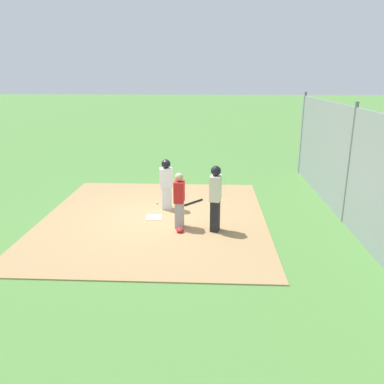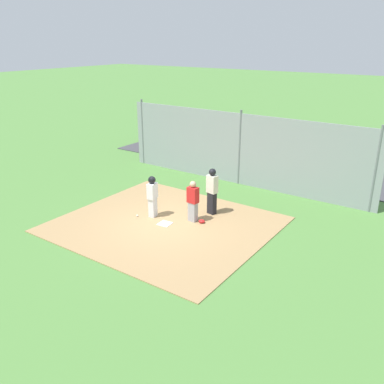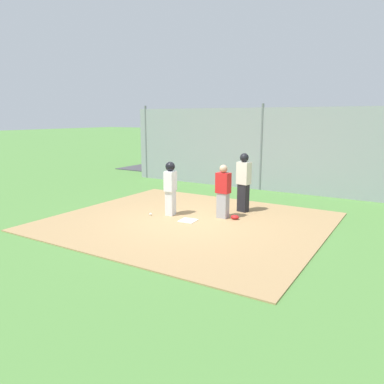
{
  "view_description": "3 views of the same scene",
  "coord_description": "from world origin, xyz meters",
  "px_view_note": "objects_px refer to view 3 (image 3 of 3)",
  "views": [
    {
      "loc": [
        -10.46,
        -1.6,
        4.04
      ],
      "look_at": [
        -0.62,
        -1.13,
        1.02
      ],
      "focal_mm": 36.13,
      "sensor_mm": 36.0,
      "label": 1
    },
    {
      "loc": [
        -8.36,
        10.29,
        6.24
      ],
      "look_at": [
        -0.3,
        -1.26,
        0.92
      ],
      "focal_mm": 38.23,
      "sensor_mm": 36.0,
      "label": 2
    },
    {
      "loc": [
        -5.23,
        8.34,
        2.86
      ],
      "look_at": [
        0.14,
        -0.43,
        0.75
      ],
      "focal_mm": 34.57,
      "sensor_mm": 36.0,
      "label": 3
    }
  ],
  "objects_px": {
    "parked_car_red": "(182,157)",
    "baseball": "(151,214)",
    "umpire": "(244,181)",
    "baseball_bat": "(170,206)",
    "catcher_mask": "(235,217)",
    "home_plate": "(188,220)",
    "catcher": "(223,191)",
    "parked_car_green": "(347,166)",
    "runner": "(170,185)"
  },
  "relations": [
    {
      "from": "parked_car_red",
      "to": "baseball",
      "type": "bearing_deg",
      "value": -62.56
    },
    {
      "from": "umpire",
      "to": "baseball_bat",
      "type": "bearing_deg",
      "value": -62.02
    },
    {
      "from": "umpire",
      "to": "parked_car_red",
      "type": "bearing_deg",
      "value": -125.38
    },
    {
      "from": "catcher_mask",
      "to": "home_plate",
      "type": "bearing_deg",
      "value": 38.92
    },
    {
      "from": "catcher",
      "to": "parked_car_red",
      "type": "xyz_separation_m",
      "value": [
        6.93,
        -8.5,
        -0.2
      ]
    },
    {
      "from": "baseball",
      "to": "parked_car_green",
      "type": "relative_size",
      "value": 0.02
    },
    {
      "from": "runner",
      "to": "catcher_mask",
      "type": "distance_m",
      "value": 2.06
    },
    {
      "from": "umpire",
      "to": "catcher_mask",
      "type": "distance_m",
      "value": 1.28
    },
    {
      "from": "runner",
      "to": "catcher_mask",
      "type": "xyz_separation_m",
      "value": [
        -1.81,
        -0.55,
        -0.82
      ]
    },
    {
      "from": "catcher_mask",
      "to": "baseball",
      "type": "bearing_deg",
      "value": 21.97
    },
    {
      "from": "home_plate",
      "to": "runner",
      "type": "xyz_separation_m",
      "value": [
        0.78,
        -0.28,
        0.87
      ]
    },
    {
      "from": "catcher",
      "to": "parked_car_green",
      "type": "distance_m",
      "value": 9.23
    },
    {
      "from": "baseball",
      "to": "parked_car_red",
      "type": "xyz_separation_m",
      "value": [
        5.02,
        -9.38,
        0.55
      ]
    },
    {
      "from": "umpire",
      "to": "baseball",
      "type": "distance_m",
      "value": 2.93
    },
    {
      "from": "catcher_mask",
      "to": "baseball",
      "type": "relative_size",
      "value": 3.24
    },
    {
      "from": "runner",
      "to": "parked_car_red",
      "type": "relative_size",
      "value": 0.37
    },
    {
      "from": "parked_car_green",
      "to": "parked_car_red",
      "type": "height_order",
      "value": "same"
    },
    {
      "from": "catcher",
      "to": "baseball_bat",
      "type": "bearing_deg",
      "value": -94.96
    },
    {
      "from": "home_plate",
      "to": "parked_car_red",
      "type": "relative_size",
      "value": 0.1
    },
    {
      "from": "baseball",
      "to": "parked_car_red",
      "type": "relative_size",
      "value": 0.02
    },
    {
      "from": "umpire",
      "to": "catcher_mask",
      "type": "relative_size",
      "value": 7.37
    },
    {
      "from": "baseball_bat",
      "to": "runner",
      "type": "bearing_deg",
      "value": 167.74
    },
    {
      "from": "catcher",
      "to": "umpire",
      "type": "height_order",
      "value": "umpire"
    },
    {
      "from": "catcher",
      "to": "baseball_bat",
      "type": "relative_size",
      "value": 1.81
    },
    {
      "from": "home_plate",
      "to": "catcher_mask",
      "type": "distance_m",
      "value": 1.32
    },
    {
      "from": "catcher",
      "to": "baseball_bat",
      "type": "height_order",
      "value": "catcher"
    },
    {
      "from": "runner",
      "to": "baseball_bat",
      "type": "distance_m",
      "value": 1.31
    },
    {
      "from": "catcher_mask",
      "to": "baseball",
      "type": "distance_m",
      "value": 2.45
    },
    {
      "from": "baseball",
      "to": "baseball_bat",
      "type": "bearing_deg",
      "value": -83.71
    },
    {
      "from": "parked_car_green",
      "to": "baseball",
      "type": "bearing_deg",
      "value": 77.16
    },
    {
      "from": "home_plate",
      "to": "parked_car_green",
      "type": "distance_m",
      "value": 10.17
    },
    {
      "from": "parked_car_green",
      "to": "parked_car_red",
      "type": "distance_m",
      "value": 8.79
    },
    {
      "from": "catcher",
      "to": "runner",
      "type": "bearing_deg",
      "value": -67.48
    },
    {
      "from": "home_plate",
      "to": "catcher_mask",
      "type": "relative_size",
      "value": 1.83
    },
    {
      "from": "baseball_bat",
      "to": "catcher_mask",
      "type": "height_order",
      "value": "catcher_mask"
    },
    {
      "from": "home_plate",
      "to": "umpire",
      "type": "xyz_separation_m",
      "value": [
        -0.87,
        -1.75,
        0.92
      ]
    },
    {
      "from": "baseball_bat",
      "to": "baseball",
      "type": "bearing_deg",
      "value": 137.64
    },
    {
      "from": "home_plate",
      "to": "parked_car_red",
      "type": "distance_m",
      "value": 11.22
    },
    {
      "from": "umpire",
      "to": "parked_car_red",
      "type": "distance_m",
      "value": 10.38
    },
    {
      "from": "umpire",
      "to": "baseball_bat",
      "type": "distance_m",
      "value": 2.5
    },
    {
      "from": "catcher_mask",
      "to": "parked_car_red",
      "type": "relative_size",
      "value": 0.06
    },
    {
      "from": "catcher_mask",
      "to": "baseball",
      "type": "height_order",
      "value": "catcher_mask"
    },
    {
      "from": "catcher",
      "to": "baseball_bat",
      "type": "xyz_separation_m",
      "value": [
        2.04,
        -0.29,
        -0.75
      ]
    },
    {
      "from": "home_plate",
      "to": "catcher",
      "type": "bearing_deg",
      "value": -130.21
    },
    {
      "from": "home_plate",
      "to": "baseball_bat",
      "type": "relative_size",
      "value": 0.52
    },
    {
      "from": "runner",
      "to": "catcher",
      "type": "bearing_deg",
      "value": 9.65
    },
    {
      "from": "home_plate",
      "to": "umpire",
      "type": "bearing_deg",
      "value": -116.32
    },
    {
      "from": "catcher",
      "to": "parked_car_red",
      "type": "bearing_deg",
      "value": -137.7
    },
    {
      "from": "baseball_bat",
      "to": "baseball",
      "type": "xyz_separation_m",
      "value": [
        -0.13,
        1.17,
        0.01
      ]
    },
    {
      "from": "umpire",
      "to": "parked_car_green",
      "type": "bearing_deg",
      "value": 179.68
    }
  ]
}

